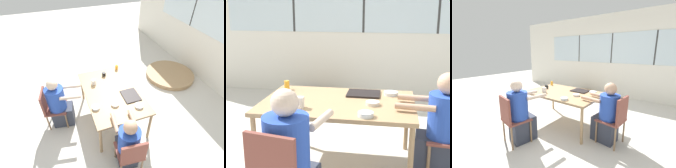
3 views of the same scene
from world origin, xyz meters
TOP-DOWN VIEW (x-y plane):
  - ground_plane at (0.00, 0.00)m, footprint 16.00×16.00m
  - dining_table at (0.00, 0.00)m, footprint 1.55×1.02m
  - chair_for_woman_green_shirt at (-0.22, -1.17)m, footprint 0.47×0.47m
  - chair_for_man_blue_shirt at (1.18, -0.12)m, footprint 0.44×0.44m
  - person_woman_green_shirt at (-0.19, -1.00)m, footprint 0.44×0.67m
  - person_man_blue_shirt at (1.01, -0.11)m, footprint 0.65×0.39m
  - food_tray_dark at (0.24, 0.28)m, footprint 0.36×0.30m
  - coffee_mug at (-0.53, 0.01)m, footprint 0.09×0.08m
  - juice_glass at (-0.67, 0.35)m, footprint 0.06×0.06m
  - milk_carton_small at (-0.32, -0.27)m, footprint 0.07×0.07m
  - bowl_white_shallow at (0.36, -0.07)m, footprint 0.14×0.14m
  - bowl_cereal at (0.53, 0.31)m, footprint 0.15×0.15m
  - bowl_fruit at (0.32, -0.41)m, footprint 0.14×0.14m
  - folded_table_stack at (-0.79, 1.98)m, footprint 1.28×1.28m

SIDE VIEW (x-z plane):
  - ground_plane at x=0.00m, z-range 0.00..0.00m
  - folded_table_stack at x=-0.79m, z-range 0.00..0.12m
  - person_man_blue_shirt at x=1.01m, z-range -0.06..1.00m
  - person_woman_green_shirt at x=-0.19m, z-range -0.06..1.04m
  - chair_for_woman_green_shirt at x=-0.22m, z-range 0.08..0.93m
  - chair_for_man_blue_shirt at x=1.18m, z-range 0.08..0.93m
  - dining_table at x=0.00m, z-range 0.30..1.00m
  - food_tray_dark at x=0.24m, z-range 0.70..0.72m
  - bowl_white_shallow at x=0.36m, z-range 0.70..0.74m
  - bowl_cereal at x=0.53m, z-range 0.70..0.74m
  - bowl_fruit at x=0.32m, z-range 0.70..0.74m
  - coffee_mug at x=-0.53m, z-range 0.70..0.78m
  - juice_glass at x=-0.67m, z-range 0.70..0.80m
  - milk_carton_small at x=-0.32m, z-range 0.70..0.81m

